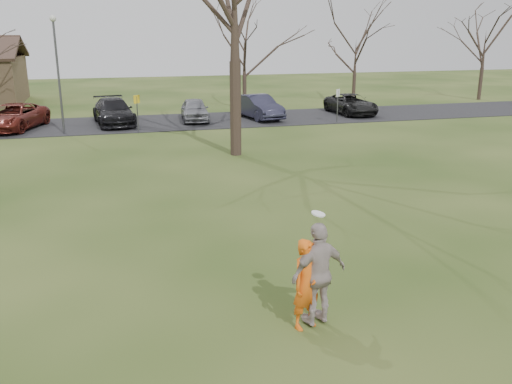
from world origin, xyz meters
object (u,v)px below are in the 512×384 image
catching_play (319,273)px  lamp_post (57,60)px  car_4 (195,110)px  player_defender (307,284)px  car_6 (351,104)px  car_3 (114,112)px  car_2 (13,117)px  car_5 (258,107)px

catching_play → lamp_post: (-6.11, 22.73, 2.89)m
car_4 → lamp_post: 8.71m
player_defender → car_6: bearing=41.2°
car_3 → car_4: size_ratio=1.29×
car_2 → car_5: 14.60m
player_defender → car_2: size_ratio=0.35×
catching_play → lamp_post: bearing=105.0°
car_4 → car_5: 4.10m
car_3 → car_4: bearing=-6.2°
car_2 → car_4: 10.51m
catching_play → car_5: bearing=77.3°
car_2 → player_defender: bearing=-52.6°
car_6 → catching_play: size_ratio=2.14×
lamp_post → car_5: bearing=11.3°
player_defender → car_2: 26.33m
car_6 → catching_play: catching_play is taller
car_3 → lamp_post: (-2.74, -2.53, 3.17)m
car_6 → catching_play: bearing=-118.1°
player_defender → car_3: (-3.11, 25.30, -0.10)m
car_4 → lamp_post: lamp_post is taller
car_2 → car_3: 5.58m
car_3 → lamp_post: size_ratio=0.83×
car_5 → car_6: (6.58, 0.29, -0.09)m
player_defender → car_5: bearing=54.1°
player_defender → lamp_post: lamp_post is taller
car_6 → player_defender: bearing=-118.6°
catching_play → lamp_post: size_ratio=0.36×
car_2 → car_3: car_3 is taller
car_2 → lamp_post: 4.76m
car_3 → car_4: 4.93m
player_defender → car_2: player_defender is taller
player_defender → car_4: size_ratio=0.44×
lamp_post → player_defender: bearing=-75.6°
car_4 → lamp_post: size_ratio=0.65×
catching_play → car_3: bearing=97.6°
player_defender → car_2: bearing=86.6°
car_2 → car_6: (21.17, 0.55, -0.06)m
car_6 → lamp_post: lamp_post is taller
car_3 → car_6: 15.61m
car_5 → catching_play: (-5.66, -25.08, 0.29)m
car_2 → car_5: car_5 is taller
lamp_post → car_2: bearing=143.4°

